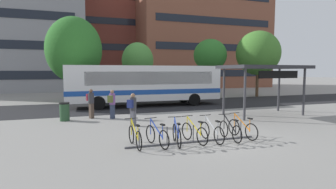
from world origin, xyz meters
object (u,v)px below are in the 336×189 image
object	(u,v)px
parked_bicycle_yellow_0	(135,137)
street_tree_2	(74,50)
parked_bicycle_blue_2	(177,135)
street_tree_1	(258,53)
parked_bicycle_silver_4	(212,132)
trash_bin	(65,112)
transit_shelter	(265,69)
street_tree_3	(138,61)
parked_bicycle_blue_1	(157,136)
commuter_maroon_pack_1	(91,101)
street_tree_0	(210,55)
city_bus	(145,84)
commuter_olive_pack_2	(112,102)
parked_bicycle_yellow_3	(194,133)
commuter_navy_pack_0	(133,107)
parked_bicycle_orange_6	(242,129)
parked_bicycle_black_5	(230,131)

from	to	relation	value
parked_bicycle_yellow_0	street_tree_2	bearing A→B (deg)	4.34
parked_bicycle_blue_2	street_tree_1	size ratio (longest dim) A/B	0.24
parked_bicycle_silver_4	trash_bin	world-z (taller)	trash_bin
transit_shelter	street_tree_3	world-z (taller)	street_tree_3
parked_bicycle_blue_1	street_tree_2	xyz separation A→B (m)	(-3.05, 15.56, 4.27)
parked_bicycle_yellow_0	parked_bicycle_silver_4	bearing A→B (deg)	-98.19
parked_bicycle_yellow_0	commuter_maroon_pack_1	xyz separation A→B (m)	(-1.27, 6.66, 0.62)
parked_bicycle_yellow_0	street_tree_0	size ratio (longest dim) A/B	0.27
city_bus	commuter_olive_pack_2	xyz separation A→B (m)	(-3.14, -4.96, -0.80)
commuter_maroon_pack_1	street_tree_2	bearing A→B (deg)	159.39
parked_bicycle_yellow_3	street_tree_3	distance (m)	17.86
trash_bin	commuter_olive_pack_2	bearing A→B (deg)	-4.22
parked_bicycle_yellow_3	parked_bicycle_blue_2	bearing A→B (deg)	83.20
parked_bicycle_yellow_3	street_tree_1	world-z (taller)	street_tree_1
commuter_navy_pack_0	commuter_maroon_pack_1	world-z (taller)	commuter_maroon_pack_1
parked_bicycle_blue_2	trash_bin	world-z (taller)	trash_bin
city_bus	parked_bicycle_yellow_3	distance (m)	11.32
parked_bicycle_blue_2	parked_bicycle_orange_6	world-z (taller)	same
city_bus	parked_bicycle_blue_1	size ratio (longest dim) A/B	7.15
parked_bicycle_yellow_0	commuter_olive_pack_2	xyz separation A→B (m)	(-0.10, 6.10, 0.59)
parked_bicycle_blue_1	street_tree_0	xyz separation A→B (m)	(11.06, 16.99, 4.14)
commuter_navy_pack_0	street_tree_3	world-z (taller)	street_tree_3
commuter_navy_pack_0	street_tree_0	bearing A→B (deg)	3.60
commuter_maroon_pack_1	street_tree_0	world-z (taller)	street_tree_0
transit_shelter	parked_bicycle_blue_1	bearing A→B (deg)	-155.38
commuter_navy_pack_0	street_tree_2	world-z (taller)	street_tree_2
parked_bicycle_black_5	street_tree_0	distance (m)	19.33
parked_bicycle_yellow_3	trash_bin	bearing A→B (deg)	26.55
parked_bicycle_orange_6	trash_bin	size ratio (longest dim) A/B	1.66
parked_bicycle_yellow_0	parked_bicycle_blue_1	world-z (taller)	same
parked_bicycle_yellow_0	street_tree_1	world-z (taller)	street_tree_1
parked_bicycle_blue_2	transit_shelter	world-z (taller)	transit_shelter
parked_bicycle_silver_4	street_tree_0	distance (m)	19.65
parked_bicycle_silver_4	commuter_navy_pack_0	bearing A→B (deg)	26.76
parked_bicycle_blue_1	parked_bicycle_blue_2	size ratio (longest dim) A/B	0.99
parked_bicycle_yellow_0	parked_bicycle_silver_4	distance (m)	3.03
street_tree_3	parked_bicycle_black_5	bearing A→B (deg)	-89.96
transit_shelter	street_tree_1	size ratio (longest dim) A/B	0.77
city_bus	street_tree_0	xyz separation A→B (m)	(8.83, 5.77, 2.75)
commuter_navy_pack_0	commuter_olive_pack_2	size ratio (longest dim) A/B	0.99
parked_bicycle_blue_1	commuter_maroon_pack_1	world-z (taller)	commuter_maroon_pack_1
parked_bicycle_blue_1	street_tree_0	bearing A→B (deg)	-46.40
street_tree_2	parked_bicycle_blue_2	bearing A→B (deg)	-76.29
parked_bicycle_yellow_0	street_tree_3	size ratio (longest dim) A/B	0.30
commuter_olive_pack_2	trash_bin	size ratio (longest dim) A/B	1.64
street_tree_3	street_tree_1	bearing A→B (deg)	-11.31
street_tree_3	parked_bicycle_blue_2	bearing A→B (deg)	-97.38
parked_bicycle_yellow_3	commuter_maroon_pack_1	bearing A→B (deg)	16.37
street_tree_0	street_tree_3	xyz separation A→B (m)	(-8.03, 0.47, -0.68)
city_bus	commuter_maroon_pack_1	xyz separation A→B (m)	(-4.30, -4.41, -0.77)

